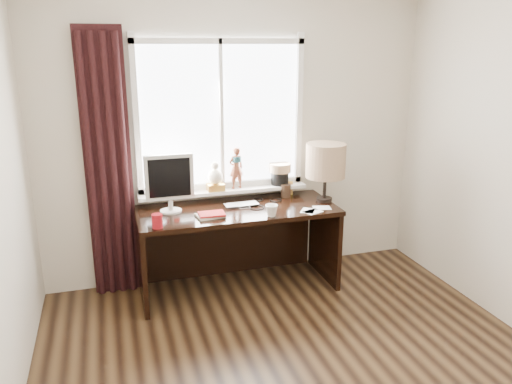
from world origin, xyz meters
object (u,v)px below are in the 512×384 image
object	(u,v)px
laptop	(242,205)
red_cup	(157,221)
monitor	(169,180)
desk	(235,231)
mug	(271,210)
table_lamp	(326,161)

from	to	relation	value
laptop	red_cup	size ratio (longest dim) A/B	2.72
monitor	desk	bearing A→B (deg)	2.28
mug	red_cup	distance (m)	0.92
laptop	mug	distance (m)	0.37
mug	desk	xyz separation A→B (m)	(-0.21, 0.37, -0.30)
monitor	table_lamp	distance (m)	1.36
laptop	red_cup	xyz separation A→B (m)	(-0.76, -0.33, 0.04)
laptop	desk	xyz separation A→B (m)	(-0.05, 0.04, -0.26)
mug	table_lamp	xyz separation A→B (m)	(0.59, 0.26, 0.31)
red_cup	laptop	bearing A→B (deg)	23.30
laptop	mug	xyz separation A→B (m)	(0.16, -0.33, 0.04)
desk	table_lamp	size ratio (longest dim) A/B	3.27
mug	red_cup	size ratio (longest dim) A/B	0.96
red_cup	desk	distance (m)	0.85
laptop	red_cup	world-z (taller)	red_cup
laptop	red_cup	bearing A→B (deg)	-158.00
desk	table_lamp	world-z (taller)	table_lamp
laptop	table_lamp	xyz separation A→B (m)	(0.75, -0.07, 0.35)
mug	desk	distance (m)	0.52
laptop	table_lamp	world-z (taller)	table_lamp
monitor	red_cup	bearing A→B (deg)	-113.13
mug	monitor	bearing A→B (deg)	155.52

